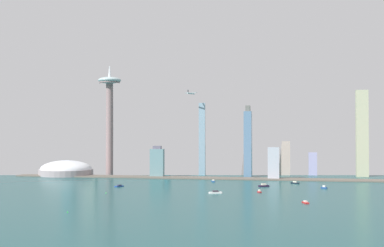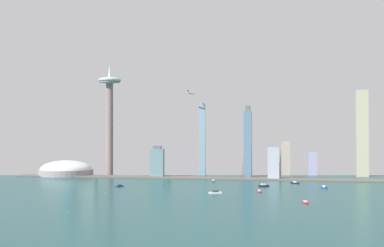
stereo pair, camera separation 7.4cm
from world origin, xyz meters
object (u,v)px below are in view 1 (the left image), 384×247
(skyscraper_9, at_px, (157,162))
(boat_4, at_px, (305,202))
(skyscraper_10, at_px, (248,143))
(boat_5, at_px, (213,181))
(stadium_dome, at_px, (66,170))
(boat_6, at_px, (264,185))
(boat_2, at_px, (324,187))
(skyscraper_3, at_px, (69,146))
(boat_1, at_px, (259,191))
(channel_buoy_1, at_px, (106,193))
(skyscraper_0, at_px, (274,163))
(channel_buoy_0, at_px, (68,212))
(skyscraper_2, at_px, (91,145))
(boat_3, at_px, (295,183))
(observation_tower, at_px, (110,103))
(skyscraper_6, at_px, (283,157))
(skyscraper_5, at_px, (246,156))
(skyscraper_1, at_px, (362,133))
(boat_0, at_px, (215,192))
(boat_7, at_px, (119,186))
(skyscraper_7, at_px, (202,139))
(airplane, at_px, (191,93))
(skyscraper_8, at_px, (164,161))
(skyscraper_4, at_px, (313,164))

(skyscraper_9, distance_m, boat_4, 410.52)
(skyscraper_10, bearing_deg, boat_5, -114.72)
(stadium_dome, relative_size, boat_6, 6.20)
(boat_2, relative_size, boat_5, 0.62)
(skyscraper_3, height_order, boat_1, skyscraper_3)
(boat_2, relative_size, channel_buoy_1, 5.25)
(skyscraper_0, height_order, channel_buoy_0, skyscraper_0)
(skyscraper_2, relative_size, boat_3, 10.16)
(observation_tower, height_order, skyscraper_3, observation_tower)
(boat_3, bearing_deg, skyscraper_9, 9.57)
(skyscraper_6, distance_m, boat_4, 414.88)
(observation_tower, xyz_separation_m, skyscraper_9, (102.63, -26.53, -114.37))
(skyscraper_10, height_order, boat_4, skyscraper_10)
(skyscraper_5, bearing_deg, skyscraper_2, -173.68)
(skyscraper_1, height_order, boat_5, skyscraper_1)
(stadium_dome, xyz_separation_m, skyscraper_5, (341.54, 80.25, 26.10))
(stadium_dome, xyz_separation_m, boat_5, (299.97, -79.78, -8.85))
(boat_0, relative_size, boat_7, 1.14)
(skyscraper_1, bearing_deg, channel_buoy_1, -137.71)
(skyscraper_5, distance_m, boat_5, 168.99)
(skyscraper_2, xyz_separation_m, channel_buoy_1, (148.60, -317.78, -57.09))
(skyscraper_9, xyz_separation_m, skyscraper_10, (166.07, 36.79, 36.10))
(skyscraper_7, distance_m, boat_7, 265.03)
(skyscraper_5, bearing_deg, boat_3, -60.96)
(boat_1, bearing_deg, skyscraper_1, 119.93)
(skyscraper_3, xyz_separation_m, boat_2, (490.61, -204.22, -54.81))
(skyscraper_10, height_order, airplane, airplane)
(observation_tower, bearing_deg, boat_2, -24.03)
(boat_6, height_order, channel_buoy_0, boat_6)
(skyscraper_0, bearing_deg, observation_tower, 174.25)
(observation_tower, bearing_deg, skyscraper_8, 31.66)
(stadium_dome, bearing_deg, skyscraper_0, -1.87)
(skyscraper_4, distance_m, boat_2, 256.57)
(boat_6, xyz_separation_m, airplane, (-144.18, 162.62, 155.96))
(observation_tower, height_order, boat_0, observation_tower)
(skyscraper_8, xyz_separation_m, skyscraper_9, (6.70, -85.68, 2.46))
(boat_1, distance_m, boat_5, 168.34)
(skyscraper_4, relative_size, boat_3, 3.13)
(skyscraper_5, distance_m, skyscraper_10, 58.50)
(skyscraper_4, bearing_deg, skyscraper_6, -169.14)
(skyscraper_0, distance_m, boat_1, 214.15)
(boat_5, relative_size, boat_6, 0.92)
(boat_5, bearing_deg, skyscraper_3, 53.30)
(boat_2, bearing_deg, boat_3, -34.45)
(skyscraper_2, height_order, boat_1, skyscraper_2)
(skyscraper_0, bearing_deg, boat_4, -81.81)
(boat_6, bearing_deg, boat_0, -149.45)
(boat_0, bearing_deg, boat_5, -104.22)
(stadium_dome, bearing_deg, skyscraper_1, 7.57)
(skyscraper_8, relative_size, boat_2, 5.21)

